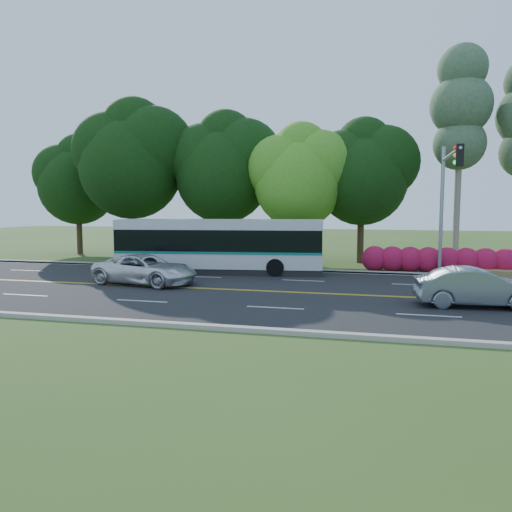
% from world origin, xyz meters
% --- Properties ---
extents(ground, '(120.00, 120.00, 0.00)m').
position_xyz_m(ground, '(0.00, 0.00, 0.00)').
color(ground, '#34511B').
rests_on(ground, ground).
extents(road, '(60.00, 14.00, 0.02)m').
position_xyz_m(road, '(0.00, 0.00, 0.01)').
color(road, black).
rests_on(road, ground).
extents(curb_north, '(60.00, 0.30, 0.15)m').
position_xyz_m(curb_north, '(0.00, 7.15, 0.07)').
color(curb_north, '#ABA49A').
rests_on(curb_north, ground).
extents(curb_south, '(60.00, 0.30, 0.15)m').
position_xyz_m(curb_south, '(0.00, -7.15, 0.07)').
color(curb_south, '#ABA49A').
rests_on(curb_south, ground).
extents(grass_verge, '(60.00, 4.00, 0.10)m').
position_xyz_m(grass_verge, '(0.00, 9.00, 0.05)').
color(grass_verge, '#34511B').
rests_on(grass_verge, ground).
extents(lane_markings, '(57.60, 13.82, 0.00)m').
position_xyz_m(lane_markings, '(-0.09, 0.00, 0.02)').
color(lane_markings, gold).
rests_on(lane_markings, road).
extents(tree_row, '(44.70, 9.10, 13.84)m').
position_xyz_m(tree_row, '(-5.15, 12.13, 6.73)').
color(tree_row, black).
rests_on(tree_row, ground).
extents(bougainvillea_hedge, '(9.50, 2.25, 1.50)m').
position_xyz_m(bougainvillea_hedge, '(7.18, 8.15, 0.72)').
color(bougainvillea_hedge, '#A90E41').
rests_on(bougainvillea_hedge, ground).
extents(traffic_signal, '(0.42, 6.10, 7.00)m').
position_xyz_m(traffic_signal, '(6.49, 5.40, 4.67)').
color(traffic_signal, '#94979C').
rests_on(traffic_signal, ground).
extents(transit_bus, '(11.83, 4.05, 3.04)m').
position_xyz_m(transit_bus, '(-5.60, 5.37, 1.52)').
color(transit_bus, silver).
rests_on(transit_bus, road).
extents(sedan, '(4.62, 1.93, 1.49)m').
position_xyz_m(sedan, '(6.89, -1.47, 0.76)').
color(sedan, slate).
rests_on(sedan, road).
extents(suv, '(5.52, 3.25, 1.44)m').
position_xyz_m(suv, '(-7.83, 0.53, 0.74)').
color(suv, white).
rests_on(suv, road).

